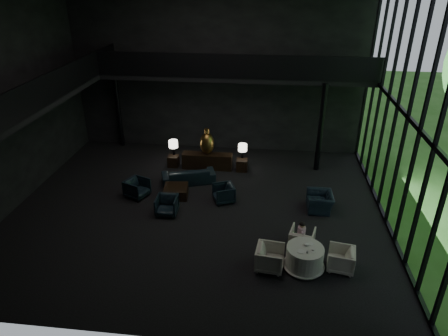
# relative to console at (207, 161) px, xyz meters

# --- Properties ---
(floor) EXTENTS (14.00, 12.00, 0.02)m
(floor) POSITION_rel_console_xyz_m (0.18, -3.53, -0.36)
(floor) COLOR black
(floor) RESTS_ON ground
(wall_back) EXTENTS (14.00, 0.04, 8.00)m
(wall_back) POSITION_rel_console_xyz_m (0.18, 2.47, 3.64)
(wall_back) COLOR black
(wall_back) RESTS_ON ground
(wall_front) EXTENTS (14.00, 0.04, 8.00)m
(wall_front) POSITION_rel_console_xyz_m (0.18, -9.53, 3.64)
(wall_front) COLOR black
(wall_front) RESTS_ON ground
(wall_left) EXTENTS (0.04, 12.00, 8.00)m
(wall_left) POSITION_rel_console_xyz_m (-6.82, -3.53, 3.64)
(wall_left) COLOR black
(wall_left) RESTS_ON ground
(curtain_wall) EXTENTS (0.20, 12.00, 8.00)m
(curtain_wall) POSITION_rel_console_xyz_m (7.13, -3.53, 3.64)
(curtain_wall) COLOR black
(curtain_wall) RESTS_ON ground
(mezzanine_left) EXTENTS (2.00, 12.00, 0.25)m
(mezzanine_left) POSITION_rel_console_xyz_m (-5.82, -3.53, 3.64)
(mezzanine_left) COLOR black
(mezzanine_left) RESTS_ON wall_left
(mezzanine_back) EXTENTS (12.00, 2.00, 0.25)m
(mezzanine_back) POSITION_rel_console_xyz_m (1.18, 1.47, 3.64)
(mezzanine_back) COLOR black
(mezzanine_back) RESTS_ON wall_back
(railing_left) EXTENTS (0.06, 12.00, 1.00)m
(railing_left) POSITION_rel_console_xyz_m (-4.82, -3.53, 4.24)
(railing_left) COLOR black
(railing_left) RESTS_ON mezzanine_left
(railing_back) EXTENTS (12.00, 0.06, 1.00)m
(railing_back) POSITION_rel_console_xyz_m (1.18, 0.47, 4.24)
(railing_back) COLOR black
(railing_back) RESTS_ON mezzanine_back
(column_nw) EXTENTS (0.24, 0.24, 4.00)m
(column_nw) POSITION_rel_console_xyz_m (-4.82, 2.17, 1.64)
(column_nw) COLOR black
(column_nw) RESTS_ON floor
(column_ne) EXTENTS (0.24, 0.24, 4.00)m
(column_ne) POSITION_rel_console_xyz_m (4.98, 0.47, 1.64)
(column_ne) COLOR black
(column_ne) RESTS_ON floor
(console) EXTENTS (2.27, 0.52, 0.72)m
(console) POSITION_rel_console_xyz_m (0.00, 0.00, 0.00)
(console) COLOR black
(console) RESTS_ON floor
(bronze_urn) EXTENTS (0.64, 0.64, 1.20)m
(bronze_urn) POSITION_rel_console_xyz_m (0.00, 0.04, 0.87)
(bronze_urn) COLOR #AC862B
(bronze_urn) RESTS_ON console
(side_table_left) EXTENTS (0.47, 0.47, 0.52)m
(side_table_left) POSITION_rel_console_xyz_m (-1.60, 0.03, -0.10)
(side_table_left) COLOR black
(side_table_left) RESTS_ON floor
(table_lamp_left) EXTENTS (0.42, 0.42, 0.70)m
(table_lamp_left) POSITION_rel_console_xyz_m (-1.60, 0.20, 0.66)
(table_lamp_left) COLOR black
(table_lamp_left) RESTS_ON side_table_left
(side_table_right) EXTENTS (0.49, 0.49, 0.54)m
(side_table_right) POSITION_rel_console_xyz_m (1.60, -0.04, -0.09)
(side_table_right) COLOR black
(side_table_right) RESTS_ON floor
(table_lamp_right) EXTENTS (0.40, 0.40, 0.67)m
(table_lamp_right) POSITION_rel_console_xyz_m (1.60, 0.16, 0.66)
(table_lamp_right) COLOR black
(table_lamp_right) RESTS_ON side_table_right
(sofa) EXTENTS (2.51, 1.44, 0.94)m
(sofa) POSITION_rel_console_xyz_m (-0.59, -1.43, 0.11)
(sofa) COLOR black
(sofa) RESTS_ON floor
(lounge_armchair_west) EXTENTS (1.08, 1.10, 0.89)m
(lounge_armchair_west) POSITION_rel_console_xyz_m (-2.41, -2.85, 0.08)
(lounge_armchair_west) COLOR black
(lounge_armchair_west) RESTS_ON floor
(lounge_armchair_east) EXTENTS (0.96, 0.98, 0.79)m
(lounge_armchair_east) POSITION_rel_console_xyz_m (1.09, -2.83, 0.04)
(lounge_armchair_east) COLOR black
(lounge_armchair_east) RESTS_ON floor
(lounge_armchair_south) EXTENTS (0.80, 0.75, 0.81)m
(lounge_armchair_south) POSITION_rel_console_xyz_m (-0.91, -3.98, 0.05)
(lounge_armchair_south) COLOR black
(lounge_armchair_south) RESTS_ON floor
(window_armchair) EXTENTS (0.71, 1.06, 0.91)m
(window_armchair) POSITION_rel_console_xyz_m (4.78, -3.01, 0.10)
(window_armchair) COLOR black
(window_armchair) RESTS_ON floor
(coffee_table) EXTENTS (1.04, 1.04, 0.42)m
(coffee_table) POSITION_rel_console_xyz_m (-0.87, -2.64, -0.15)
(coffee_table) COLOR black
(coffee_table) RESTS_ON floor
(dining_table) EXTENTS (1.28, 1.28, 0.75)m
(dining_table) POSITION_rel_console_xyz_m (3.99, -6.45, -0.03)
(dining_table) COLOR white
(dining_table) RESTS_ON floor
(dining_chair_north) EXTENTS (0.92, 0.89, 0.79)m
(dining_chair_north) POSITION_rel_console_xyz_m (3.97, -5.46, 0.03)
(dining_chair_north) COLOR #A9A69D
(dining_chair_north) RESTS_ON floor
(dining_chair_east) EXTENTS (0.86, 0.90, 0.81)m
(dining_chair_east) POSITION_rel_console_xyz_m (5.09, -6.37, 0.04)
(dining_chair_east) COLOR #BAB19C
(dining_chair_east) RESTS_ON floor
(dining_chair_west) EXTENTS (0.93, 0.98, 0.91)m
(dining_chair_west) POSITION_rel_console_xyz_m (2.94, -6.58, 0.10)
(dining_chair_west) COLOR #B3AD9E
(dining_chair_west) RESTS_ON floor
(child) EXTENTS (0.26, 0.26, 0.56)m
(child) POSITION_rel_console_xyz_m (3.93, -5.48, 0.37)
(child) COLOR #DBAEC8
(child) RESTS_ON dining_chair_north
(plate_a) EXTENTS (0.24, 0.24, 0.01)m
(plate_a) POSITION_rel_console_xyz_m (3.84, -6.64, 0.40)
(plate_a) COLOR white
(plate_a) RESTS_ON dining_table
(plate_b) EXTENTS (0.24, 0.24, 0.01)m
(plate_b) POSITION_rel_console_xyz_m (4.14, -6.23, 0.40)
(plate_b) COLOR white
(plate_b) RESTS_ON dining_table
(saucer) EXTENTS (0.17, 0.17, 0.01)m
(saucer) POSITION_rel_console_xyz_m (4.20, -6.61, 0.39)
(saucer) COLOR white
(saucer) RESTS_ON dining_table
(coffee_cup) EXTENTS (0.11, 0.11, 0.06)m
(coffee_cup) POSITION_rel_console_xyz_m (4.20, -6.56, 0.43)
(coffee_cup) COLOR white
(coffee_cup) RESTS_ON saucer
(cereal_bowl) EXTENTS (0.16, 0.16, 0.08)m
(cereal_bowl) POSITION_rel_console_xyz_m (4.01, -6.32, 0.43)
(cereal_bowl) COLOR white
(cereal_bowl) RESTS_ON dining_table
(cream_pot) EXTENTS (0.06, 0.06, 0.07)m
(cream_pot) POSITION_rel_console_xyz_m (4.02, -6.70, 0.42)
(cream_pot) COLOR #99999E
(cream_pot) RESTS_ON dining_table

